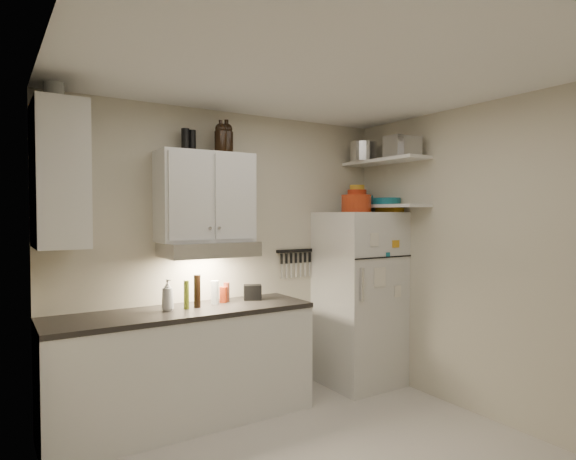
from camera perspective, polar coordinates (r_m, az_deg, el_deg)
ceiling at (r=3.23m, az=5.04°, el=18.55°), size 3.20×3.00×0.02m
back_wall at (r=4.41m, az=-7.00°, el=-3.08°), size 3.20×0.02×2.60m
left_wall at (r=2.51m, az=-25.99°, el=-7.08°), size 0.02×3.00×2.60m
right_wall at (r=4.29m, az=22.39°, el=-3.36°), size 0.02×3.00×2.60m
base_cabinet at (r=4.09m, az=-12.27°, el=-15.81°), size 2.10×0.60×0.88m
countertop at (r=3.98m, az=-12.31°, el=-9.49°), size 2.10×0.62×0.04m
upper_cabinet at (r=4.12m, az=-9.77°, el=3.86°), size 0.80×0.33×0.75m
side_cabinet at (r=3.70m, az=-25.49°, el=5.86°), size 0.33×0.55×1.00m
range_hood at (r=4.07m, az=-9.39°, el=-2.24°), size 0.76×0.46×0.12m
fridge at (r=4.86m, az=8.44°, el=-7.97°), size 0.70×0.68×1.70m
shelf_hi at (r=4.85m, az=11.38°, el=8.00°), size 0.30×0.95×0.03m
shelf_lo at (r=4.82m, az=11.35°, el=2.80°), size 0.30×0.95×0.03m
knife_strip at (r=4.73m, az=0.82°, el=-2.48°), size 0.42×0.02×0.03m
dutch_oven at (r=4.68m, az=8.09°, el=3.12°), size 0.30×0.30×0.17m
book_stack at (r=4.86m, az=12.04°, el=2.53°), size 0.22×0.26×0.08m
spice_jar at (r=4.73m, az=8.99°, el=2.70°), size 0.07×0.07×0.10m
stock_pot at (r=4.97m, az=8.91°, el=9.14°), size 0.27×0.27×0.19m
tin_a at (r=4.80m, az=12.90°, el=9.53°), size 0.22×0.20×0.22m
tin_b at (r=4.66m, az=14.12°, el=9.54°), size 0.23×0.23×0.18m
bowl_teal at (r=5.01m, az=8.68°, el=3.51°), size 0.24×0.24×0.10m
bowl_orange at (r=5.00m, az=8.18°, el=4.40°), size 0.19×0.19×0.06m
bowl_yellow at (r=5.00m, az=8.18°, el=5.02°), size 0.15×0.15×0.05m
plates at (r=4.88m, az=11.64°, el=3.35°), size 0.34×0.34×0.07m
growler_a at (r=4.14m, az=-7.97°, el=10.81°), size 0.13×0.13×0.25m
growler_b at (r=4.25m, az=-7.30°, el=10.74°), size 0.14×0.14×0.27m
thermos_a at (r=4.19m, az=-11.31°, el=10.26°), size 0.08×0.08×0.19m
thermos_b at (r=4.15m, az=-12.07°, el=10.37°), size 0.08×0.08×0.19m
side_jar at (r=3.85m, az=-25.99°, el=14.56°), size 0.17×0.17×0.18m
soap_bottle at (r=3.93m, az=-14.08°, el=-7.28°), size 0.13×0.13×0.28m
pepper_mill at (r=4.24m, az=-7.30°, el=-7.31°), size 0.07×0.07×0.17m
oil_bottle at (r=3.97m, az=-11.95°, el=-7.52°), size 0.05×0.05×0.23m
vinegar_bottle at (r=4.01m, az=-10.71°, el=-7.14°), size 0.07×0.07×0.27m
clear_bottle at (r=4.14m, az=-8.69°, el=-7.32°), size 0.07×0.07×0.20m
red_jar at (r=4.21m, az=-7.68°, el=-7.60°), size 0.07×0.07×0.14m
caddy at (r=4.32m, az=-4.23°, el=-7.38°), size 0.19×0.16×0.13m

